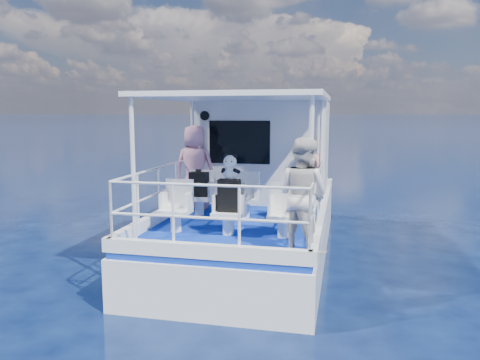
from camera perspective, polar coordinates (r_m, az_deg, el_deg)
name	(u,v)px	position (r m, az deg, el deg)	size (l,w,h in m)	color
ground	(243,266)	(8.95, 0.31, -10.45)	(2000.00, 2000.00, 0.00)	#071134
hull	(253,251)	(9.88, 1.56, -8.64)	(3.00, 7.00, 1.60)	white
deck	(253,211)	(9.67, 1.58, -3.81)	(2.90, 6.90, 0.10)	#0B299D
cabin	(264,151)	(10.77, 2.93, 3.60)	(2.85, 2.00, 2.20)	white
canopy	(240,97)	(8.29, 0.03, 10.13)	(3.00, 3.20, 0.08)	white
canopy_posts	(240,162)	(8.28, -0.04, 2.23)	(2.77, 2.97, 2.20)	white
railings	(236,198)	(8.05, -0.55, -2.25)	(2.84, 3.59, 1.00)	white
seat_port_fwd	(199,205)	(9.08, -4.98, -3.08)	(0.48, 0.46, 0.38)	white
seat_center_fwd	(245,207)	(8.85, 0.59, -3.34)	(0.48, 0.46, 0.38)	white
seat_stbd_fwd	(292,209)	(8.72, 6.40, -3.58)	(0.48, 0.46, 0.38)	white
seat_port_aft	(176,220)	(7.88, -7.84, -4.87)	(0.48, 0.46, 0.38)	white
seat_center_aft	(228,223)	(7.62, -1.45, -5.25)	(0.48, 0.46, 0.38)	white
seat_stbd_aft	(283,226)	(7.46, 5.31, -5.58)	(0.48, 0.46, 0.38)	white
passenger_port_fwd	(195,168)	(9.53, -5.53, 1.53)	(0.64, 0.46, 1.72)	pink
passenger_stbd_fwd	(309,175)	(9.47, 8.46, 0.56)	(0.52, 0.34, 1.43)	tan
passenger_stbd_aft	(303,195)	(6.64, 7.63, -1.83)	(0.79, 0.62, 1.63)	silver
backpack_port	(199,184)	(8.93, -5.02, -0.52)	(0.35, 0.20, 0.46)	black
backpack_center	(229,196)	(7.53, -1.33, -1.91)	(0.35, 0.20, 0.52)	black
compact_camera	(199,171)	(8.91, -5.07, 1.14)	(0.10, 0.06, 0.06)	black
panda	(230,167)	(7.48, -1.18, 1.63)	(0.27, 0.22, 0.41)	silver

